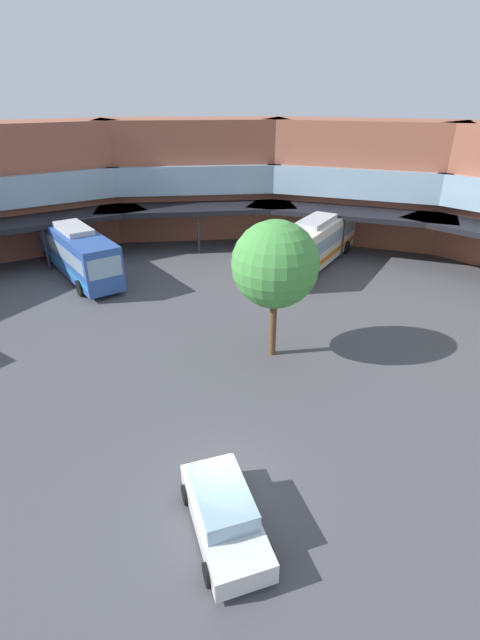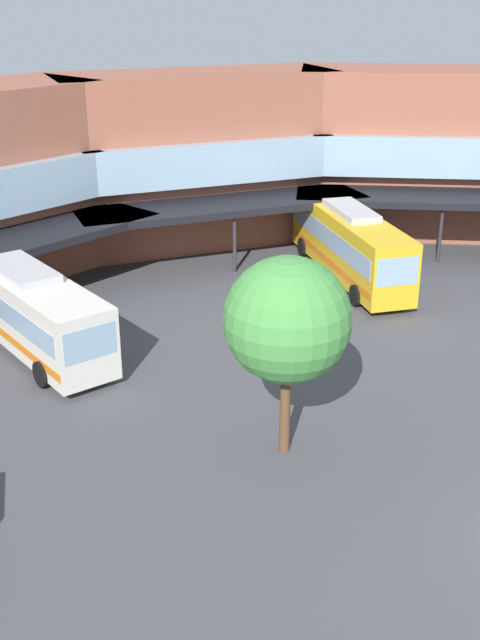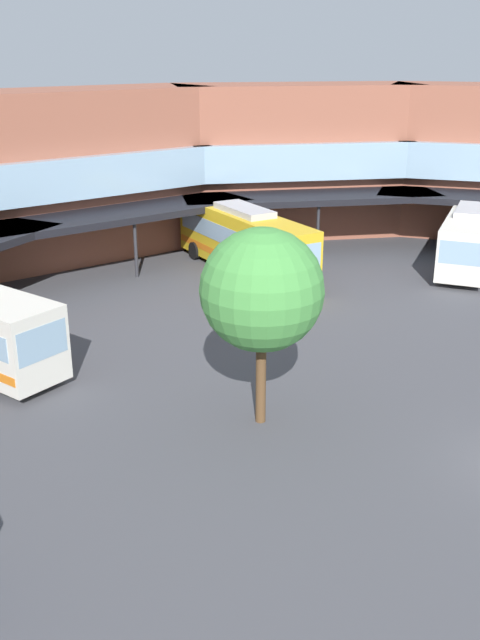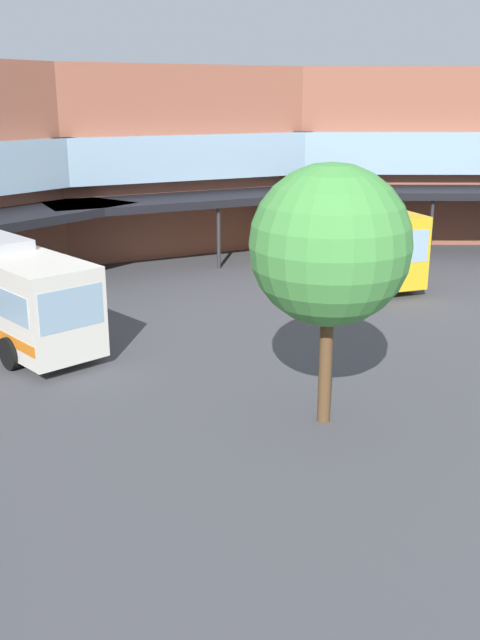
% 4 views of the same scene
% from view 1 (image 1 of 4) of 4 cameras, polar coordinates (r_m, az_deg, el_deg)
% --- Properties ---
extents(ground_plane, '(114.53, 114.53, 0.00)m').
position_cam_1_polar(ground_plane, '(16.50, -2.02, -20.66)').
color(ground_plane, '#47474C').
extents(station_building, '(72.30, 39.33, 10.20)m').
position_cam_1_polar(station_building, '(31.02, 11.98, 13.29)').
color(station_building, '#93543F').
rests_on(station_building, ground).
extents(bus_0, '(10.78, 8.37, 3.75)m').
position_cam_1_polar(bus_0, '(35.10, -20.08, 8.33)').
color(bus_0, '#2D519E').
rests_on(bus_0, ground).
extents(bus_4, '(4.71, 12.34, 3.74)m').
position_cam_1_polar(bus_4, '(35.49, 9.54, 9.80)').
color(bus_4, silver).
rests_on(bus_4, ground).
extents(parked_car, '(4.15, 4.56, 1.53)m').
position_cam_1_polar(parked_car, '(14.89, -2.12, -23.33)').
color(parked_car, silver).
rests_on(parked_car, ground).
extents(plaza_tree, '(4.22, 4.22, 7.05)m').
position_cam_1_polar(plaza_tree, '(21.38, 4.52, 7.05)').
color(plaza_tree, brown).
rests_on(plaza_tree, ground).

